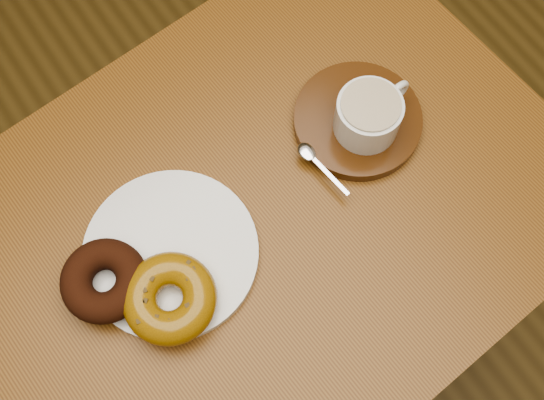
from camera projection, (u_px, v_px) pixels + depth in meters
ground at (350, 257)px, 1.62m from camera, size 6.00×6.00×0.00m
cafe_table at (260, 242)px, 0.97m from camera, size 0.84×0.66×0.75m
donut_plate at (171, 253)px, 0.83m from camera, size 0.26×0.26×0.01m
donut_cinnamon at (104, 281)px, 0.79m from camera, size 0.13×0.13×0.04m
donut_caramel at (170, 298)px, 0.79m from camera, size 0.12×0.12×0.04m
saucer at (357, 120)px, 0.89m from camera, size 0.21×0.21×0.02m
coffee_cup at (369, 115)px, 0.85m from camera, size 0.11×0.08×0.06m
teaspoon at (311, 156)px, 0.86m from camera, size 0.02×0.09×0.01m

